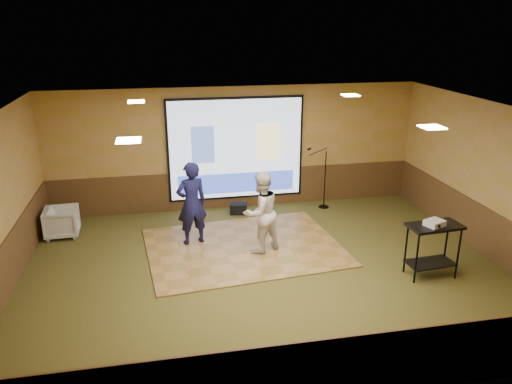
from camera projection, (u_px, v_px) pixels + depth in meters
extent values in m
plane|color=#383E1C|center=(265.00, 271.00, 9.39)|extent=(9.00, 9.00, 0.00)
cube|color=tan|center=(236.00, 148.00, 12.14)|extent=(9.00, 0.04, 3.00)
cube|color=tan|center=(331.00, 298.00, 5.65)|extent=(9.00, 0.04, 3.00)
cube|color=tan|center=(491.00, 181.00, 9.71)|extent=(0.04, 7.00, 3.00)
cube|color=beige|center=(266.00, 112.00, 8.40)|extent=(9.00, 7.00, 0.04)
cube|color=#4C2F19|center=(236.00, 188.00, 12.46)|extent=(9.00, 0.04, 0.95)
cube|color=#4C2F19|center=(326.00, 372.00, 6.01)|extent=(9.00, 0.04, 0.95)
cube|color=#4C2F19|center=(6.00, 270.00, 8.42)|extent=(0.04, 7.00, 0.95)
cube|color=#4C2F19|center=(482.00, 229.00, 10.05)|extent=(0.04, 7.00, 0.95)
cube|color=black|center=(236.00, 149.00, 12.09)|extent=(3.32, 0.03, 2.52)
cube|color=#C6D5FB|center=(236.00, 149.00, 12.06)|extent=(3.20, 0.02, 2.40)
cube|color=#456299|center=(203.00, 145.00, 11.85)|extent=(0.55, 0.01, 0.90)
cube|color=#EFDF8A|center=(268.00, 142.00, 12.14)|extent=(0.55, 0.01, 0.90)
cube|color=blue|center=(237.00, 183.00, 12.33)|extent=(2.88, 0.01, 0.50)
cube|color=#FFEBBF|center=(136.00, 102.00, 9.68)|extent=(0.32, 0.32, 0.02)
cube|color=#FFEBBF|center=(350.00, 95.00, 10.48)|extent=(0.32, 0.32, 0.02)
cube|color=#FFEBBF|center=(129.00, 140.00, 6.62)|extent=(0.32, 0.32, 0.02)
cube|color=#FFEBBF|center=(432.00, 127.00, 7.42)|extent=(0.32, 0.32, 0.02)
cube|color=#A4743C|center=(244.00, 247.00, 10.34)|extent=(4.17, 3.34, 0.03)
imported|color=#151543|center=(192.00, 203.00, 10.23)|extent=(0.73, 0.57, 1.76)
imported|color=silver|center=(261.00, 212.00, 9.89)|extent=(1.00, 0.92, 1.66)
cylinder|color=black|center=(417.00, 259.00, 8.82)|extent=(0.04, 0.04, 0.96)
cylinder|color=black|center=(458.00, 255.00, 8.97)|extent=(0.04, 0.04, 0.96)
cylinder|color=black|center=(406.00, 249.00, 9.20)|extent=(0.04, 0.04, 0.96)
cylinder|color=black|center=(446.00, 245.00, 9.34)|extent=(0.04, 0.04, 0.96)
cube|color=black|center=(435.00, 226.00, 8.91)|extent=(0.96, 0.51, 0.05)
cube|color=black|center=(430.00, 263.00, 9.16)|extent=(0.86, 0.46, 0.03)
cube|color=silver|center=(435.00, 223.00, 8.85)|extent=(0.39, 0.36, 0.11)
cylinder|color=black|center=(324.00, 207.00, 12.56)|extent=(0.25, 0.25, 0.02)
cylinder|color=black|center=(325.00, 180.00, 12.32)|extent=(0.02, 0.02, 1.45)
cylinder|color=black|center=(318.00, 152.00, 12.04)|extent=(0.46, 0.02, 0.18)
cylinder|color=black|center=(309.00, 149.00, 11.98)|extent=(0.11, 0.05, 0.08)
imported|color=gray|center=(62.00, 222.00, 10.80)|extent=(0.74, 0.72, 0.64)
cube|color=black|center=(239.00, 209.00, 12.11)|extent=(0.45, 0.35, 0.25)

